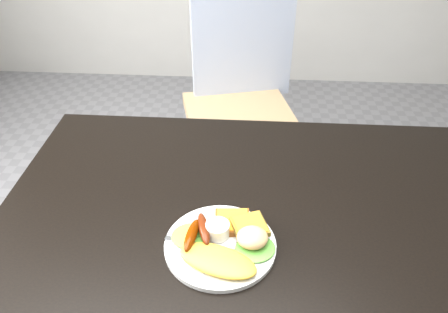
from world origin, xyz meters
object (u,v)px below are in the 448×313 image
(dining_table, at_px, (253,216))
(plate, at_px, (220,245))
(dining_chair, at_px, (240,118))
(person, at_px, (290,104))

(dining_table, bearing_deg, plate, -119.79)
(dining_chair, distance_m, plate, 1.08)
(dining_chair, bearing_deg, plate, -105.02)
(person, bearing_deg, dining_table, 69.38)
(person, distance_m, plate, 0.60)
(dining_table, xyz_separation_m, plate, (-0.07, -0.12, 0.03))
(dining_chair, height_order, person, person)
(dining_table, relative_size, dining_chair, 2.62)
(dining_table, bearing_deg, dining_chair, 93.77)
(dining_table, height_order, person, person)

